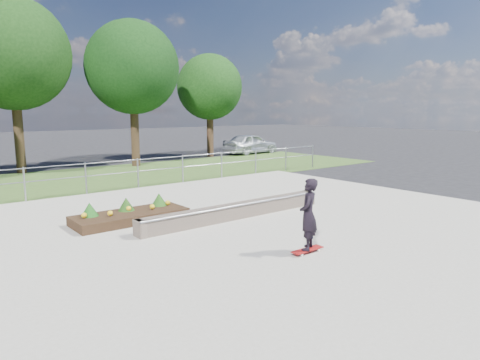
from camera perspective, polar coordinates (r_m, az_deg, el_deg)
name	(u,v)px	position (r m, az deg, el deg)	size (l,w,h in m)	color
ground	(271,231)	(10.87, 4.18, -6.83)	(120.00, 120.00, 0.00)	black
grass_verge	(104,178)	(20.16, -17.70, 0.26)	(30.00, 8.00, 0.02)	#345120
concrete_slab	(271,230)	(10.86, 4.19, -6.68)	(15.00, 15.00, 0.06)	#9F9B8D
fence	(138,169)	(16.86, -13.47, 1.37)	(20.06, 0.06, 1.20)	gray
tree_mid_left	(12,54)	(23.23, -28.10, 14.62)	(5.25, 5.25, 8.25)	black
tree_mid_right	(132,68)	(23.98, -14.15, 14.30)	(4.90, 4.90, 7.70)	#2F1E13
tree_far_right	(210,87)	(28.23, -4.07, 12.22)	(4.20, 4.20, 6.60)	#301E13
grind_ledge	(237,211)	(11.87, -0.42, -4.11)	(6.00, 0.44, 0.43)	brown
planter_bed	(130,214)	(11.93, -14.49, -4.44)	(3.00, 1.20, 0.61)	black
skateboarder	(308,215)	(8.96, 9.10, -4.60)	(0.80, 0.60, 1.58)	silver
parked_car	(250,144)	(30.01, 1.41, 4.87)	(1.69, 4.19, 1.43)	#B7BCC1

